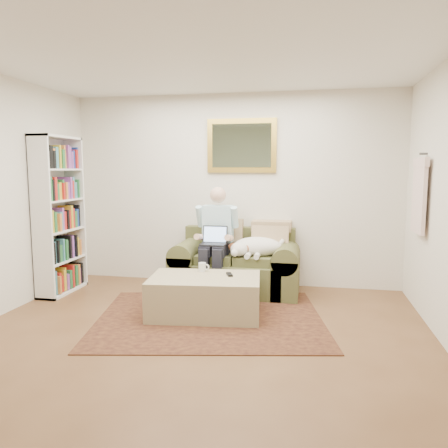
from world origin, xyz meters
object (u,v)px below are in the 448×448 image
(seated_man, at_px, (215,241))
(laptop, at_px, (214,239))
(sofa, at_px, (236,270))
(coffee_mug, at_px, (202,267))
(ottoman, at_px, (205,296))
(bookshelf, at_px, (59,215))
(sleeping_dog, at_px, (258,247))

(seated_man, xyz_separation_m, laptop, (-0.00, -0.06, 0.03))
(sofa, bearing_deg, coffee_mug, -109.39)
(seated_man, height_order, ottoman, seated_man)
(laptop, height_order, coffee_mug, laptop)
(sofa, height_order, seated_man, seated_man)
(seated_man, distance_m, bookshelf, 2.02)
(sleeping_dog, relative_size, coffee_mug, 6.66)
(sleeping_dog, bearing_deg, laptop, -166.36)
(sleeping_dog, bearing_deg, sofa, 164.26)
(laptop, distance_m, coffee_mug, 0.59)
(ottoman, relative_size, bookshelf, 0.59)
(ottoman, height_order, bookshelf, bookshelf)
(laptop, height_order, sleeping_dog, laptop)
(ottoman, distance_m, coffee_mug, 0.37)
(sleeping_dog, relative_size, ottoman, 0.56)
(sleeping_dog, xyz_separation_m, ottoman, (-0.46, -0.90, -0.40))
(coffee_mug, bearing_deg, seated_man, 88.04)
(sofa, xyz_separation_m, seated_man, (-0.24, -0.15, 0.40))
(sofa, xyz_separation_m, coffee_mug, (-0.26, -0.75, 0.20))
(coffee_mug, height_order, bookshelf, bookshelf)
(laptop, relative_size, coffee_mug, 3.14)
(seated_man, xyz_separation_m, bookshelf, (-1.97, -0.31, 0.32))
(ottoman, xyz_separation_m, bookshelf, (-2.04, 0.53, 0.79))
(laptop, distance_m, bookshelf, 2.01)
(sofa, height_order, bookshelf, bookshelf)
(laptop, bearing_deg, bookshelf, -172.91)
(laptop, bearing_deg, sleeping_dog, 13.64)
(seated_man, bearing_deg, ottoman, -85.31)
(bookshelf, bearing_deg, sofa, 11.64)
(laptop, relative_size, bookshelf, 0.16)
(sofa, xyz_separation_m, bookshelf, (-2.21, -0.46, 0.72))
(seated_man, height_order, bookshelf, bookshelf)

